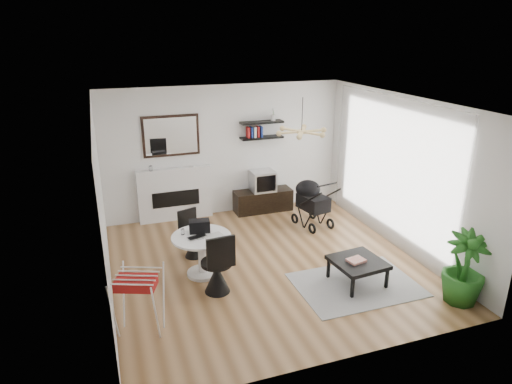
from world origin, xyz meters
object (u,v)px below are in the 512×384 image
object	(u,v)px
tv_console	(263,201)
dining_table	(202,249)
drying_rack	(139,302)
crt_tv	(263,181)
potted_plant	(464,268)
stroller	(311,204)
coffee_table	(358,263)
fireplace	(175,188)

from	to	relation	value
tv_console	dining_table	world-z (taller)	dining_table
tv_console	drying_rack	distance (m)	4.54
crt_tv	potted_plant	size ratio (longest dim) A/B	0.46
stroller	potted_plant	size ratio (longest dim) A/B	0.93
potted_plant	coffee_table	bearing A→B (deg)	140.87
stroller	coffee_table	bearing A→B (deg)	-109.54
fireplace	tv_console	size ratio (longest dim) A/B	1.74
tv_console	coffee_table	bearing A→B (deg)	-83.94
dining_table	coffee_table	world-z (taller)	dining_table
dining_table	potted_plant	world-z (taller)	potted_plant
crt_tv	stroller	world-z (taller)	stroller
crt_tv	coffee_table	world-z (taller)	crt_tv
dining_table	fireplace	bearing A→B (deg)	90.11
fireplace	potted_plant	world-z (taller)	fireplace
crt_tv	drying_rack	world-z (taller)	crt_tv
drying_rack	stroller	xyz separation A→B (m)	(3.59, 2.43, -0.02)
tv_console	crt_tv	xyz separation A→B (m)	(-0.01, -0.00, 0.45)
fireplace	dining_table	distance (m)	2.42
tv_console	stroller	distance (m)	1.23
drying_rack	stroller	distance (m)	4.34
crt_tv	coffee_table	size ratio (longest dim) A/B	0.62
fireplace	tv_console	world-z (taller)	fireplace
potted_plant	crt_tv	bearing A→B (deg)	109.58
dining_table	drying_rack	world-z (taller)	drying_rack
coffee_table	potted_plant	distance (m)	1.49
coffee_table	dining_table	bearing A→B (deg)	154.72
fireplace	stroller	distance (m)	2.78
fireplace	stroller	xyz separation A→B (m)	(2.51, -1.17, -0.25)
dining_table	stroller	size ratio (longest dim) A/B	0.93
stroller	potted_plant	distance (m)	3.32
dining_table	stroller	distance (m)	2.79
drying_rack	potted_plant	bearing A→B (deg)	11.47
tv_console	dining_table	bearing A→B (deg)	-129.37
tv_console	dining_table	distance (m)	2.93
fireplace	tv_console	bearing A→B (deg)	-4.66
tv_console	dining_table	xyz separation A→B (m)	(-1.85, -2.26, 0.22)
drying_rack	stroller	bearing A→B (deg)	55.54
crt_tv	tv_console	bearing A→B (deg)	20.71
tv_console	crt_tv	size ratio (longest dim) A/B	2.50
dining_table	drying_rack	size ratio (longest dim) A/B	1.09
dining_table	coffee_table	distance (m)	2.44
fireplace	drying_rack	world-z (taller)	fireplace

